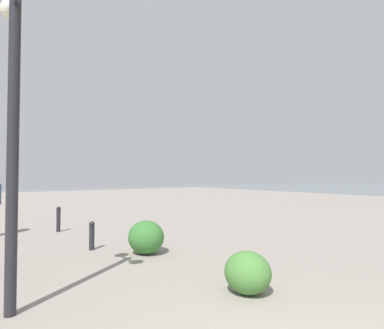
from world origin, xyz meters
TOP-DOWN VIEW (x-y plane):
  - lamppost at (3.74, 1.50)m, footprint 0.98×0.28m
  - bollard_near at (6.64, -0.53)m, footprint 0.13×0.13m
  - bollard_mid at (9.63, -0.54)m, footprint 0.13×0.13m
  - shrub_low at (2.53, -1.42)m, footprint 0.72×0.65m
  - shrub_round at (5.56, -1.37)m, footprint 0.86×0.77m

SIDE VIEW (x-z plane):
  - shrub_low at x=2.53m, z-range 0.00..0.62m
  - bollard_near at x=6.64m, z-range 0.02..0.68m
  - shrub_round at x=5.56m, z-range 0.00..0.73m
  - bollard_mid at x=9.63m, z-range 0.02..0.79m
  - lamppost at x=3.74m, z-range 0.68..4.80m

